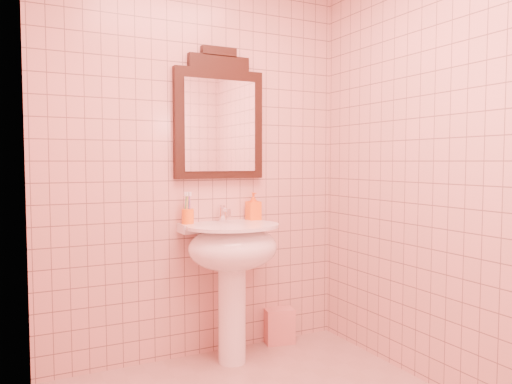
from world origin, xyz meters
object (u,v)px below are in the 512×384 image
pedestal_sink (232,257)px  mirror (219,118)px  towel (279,326)px  toothbrush_cup (188,216)px  soap_dispenser (253,206)px

pedestal_sink → mirror: size_ratio=1.04×
mirror → towel: 1.47m
toothbrush_cup → towel: (0.66, 0.01, -0.79)m
pedestal_sink → soap_dispenser: 0.40m
toothbrush_cup → towel: bearing=1.3°
mirror → soap_dispenser: size_ratio=4.57×
toothbrush_cup → soap_dispenser: 0.46m
pedestal_sink → soap_dispenser: bearing=35.8°
pedestal_sink → mirror: (0.00, 0.20, 0.86)m
towel → soap_dispenser: bearing=-178.2°
pedestal_sink → soap_dispenser: (0.23, 0.16, 0.29)m
pedestal_sink → toothbrush_cup: (-0.23, 0.15, 0.25)m
towel → mirror: bearing=175.6°
pedestal_sink → towel: pedestal_sink is taller
toothbrush_cup → pedestal_sink: bearing=-33.6°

